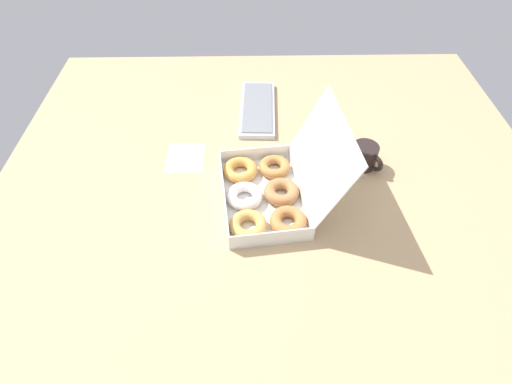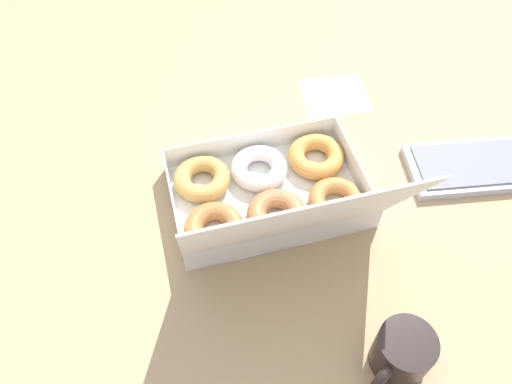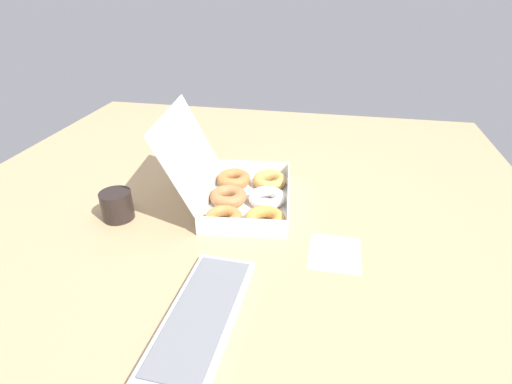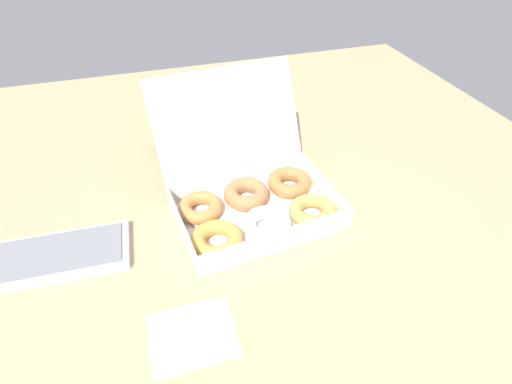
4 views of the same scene
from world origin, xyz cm
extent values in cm
cube|color=tan|center=(0.00, 0.00, -1.00)|extent=(180.00, 180.00, 2.00)
cube|color=white|center=(-0.70, -3.47, 0.20)|extent=(38.04, 27.87, 0.40)
cube|color=white|center=(-18.15, -5.48, 3.09)|extent=(3.14, 23.84, 5.37)
cube|color=white|center=(16.74, -1.46, 3.09)|extent=(3.14, 23.84, 5.37)
cube|color=white|center=(0.65, -15.17, 3.09)|extent=(34.54, 4.38, 5.37)
cube|color=white|center=(-2.05, 8.23, 3.09)|extent=(34.54, 4.38, 5.37)
cube|color=white|center=(-2.67, 13.52, 16.59)|extent=(36.51, 14.62, 21.82)
torus|color=gold|center=(-11.65, -10.39, 2.11)|extent=(13.85, 13.85, 3.31)
torus|color=white|center=(0.06, -9.00, 2.11)|extent=(13.91, 13.91, 3.18)
torus|color=tan|center=(11.22, -7.94, 2.11)|extent=(11.86, 11.86, 3.27)
torus|color=#BC7B3E|center=(-12.93, 0.78, 2.11)|extent=(13.18, 13.18, 3.11)
torus|color=#AB7142|center=(-1.52, 2.38, 2.11)|extent=(13.38, 13.38, 3.65)
torus|color=#AD703A|center=(9.99, 3.60, 2.11)|extent=(15.29, 15.29, 3.48)
cube|color=silver|center=(-47.02, -4.01, 0.90)|extent=(35.70, 14.56, 1.80)
cube|color=gray|center=(-47.02, -4.01, 2.00)|extent=(32.80, 12.35, 0.40)
cylinder|color=black|center=(-15.54, 30.45, 4.03)|extent=(8.63, 8.63, 8.06)
torus|color=black|center=(-11.91, 33.31, 4.03)|extent=(5.72, 4.98, 6.06)
cylinder|color=black|center=(-15.54, 30.45, 6.61)|extent=(7.59, 7.59, 0.48)
cube|color=white|center=(-20.34, -29.41, 0.07)|extent=(14.76, 12.56, 0.15)
camera|label=1|loc=(82.27, -7.10, 92.11)|focal=28.00mm
camera|label=2|loc=(9.49, 52.53, 76.80)|focal=35.00mm
camera|label=3|loc=(-101.01, -25.47, 60.47)|focal=28.00mm
camera|label=4|loc=(-20.83, -68.79, 63.05)|focal=28.00mm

